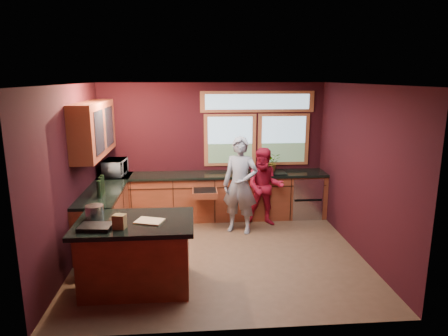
{
  "coord_description": "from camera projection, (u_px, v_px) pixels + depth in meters",
  "views": [
    {
      "loc": [
        -0.42,
        -5.99,
        2.81
      ],
      "look_at": [
        0.1,
        0.4,
        1.34
      ],
      "focal_mm": 32.0,
      "sensor_mm": 36.0,
      "label": 1
    }
  ],
  "objects": [
    {
      "name": "floor",
      "position": [
        220.0,
        254.0,
        6.48
      ],
      "size": [
        4.5,
        4.5,
        0.0
      ],
      "primitive_type": "plane",
      "color": "brown",
      "rests_on": "ground"
    },
    {
      "name": "left_counter",
      "position": [
        107.0,
        212.0,
        7.05
      ],
      "size": [
        0.64,
        2.3,
        0.93
      ],
      "color": "#5B2A15",
      "rests_on": "floor"
    },
    {
      "name": "room_shell",
      "position": [
        181.0,
        142.0,
        6.35
      ],
      "size": [
        4.52,
        4.02,
        2.71
      ],
      "color": "black",
      "rests_on": "ground"
    },
    {
      "name": "paper_towel",
      "position": [
        245.0,
        166.0,
        7.94
      ],
      "size": [
        0.12,
        0.12,
        0.28
      ],
      "primitive_type": "cylinder",
      "color": "white",
      "rests_on": "back_counter"
    },
    {
      "name": "stock_pot",
      "position": [
        95.0,
        212.0,
        5.36
      ],
      "size": [
        0.24,
        0.24,
        0.18
      ],
      "primitive_type": "cylinder",
      "color": "#B1B2B6",
      "rests_on": "island"
    },
    {
      "name": "island",
      "position": [
        136.0,
        254.0,
        5.38
      ],
      "size": [
        1.55,
        1.05,
        0.95
      ],
      "color": "#5B2A15",
      "rests_on": "floor"
    },
    {
      "name": "black_tray",
      "position": [
        96.0,
        227.0,
        5.0
      ],
      "size": [
        0.43,
        0.32,
        0.05
      ],
      "primitive_type": "cube",
      "rotation": [
        0.0,
        0.0,
        -0.1
      ],
      "color": "black",
      "rests_on": "island"
    },
    {
      "name": "potted_plant",
      "position": [
        272.0,
        162.0,
        8.02
      ],
      "size": [
        0.35,
        0.3,
        0.39
      ],
      "primitive_type": "imported",
      "color": "#999999",
      "rests_on": "back_counter"
    },
    {
      "name": "microwave",
      "position": [
        115.0,
        168.0,
        7.74
      ],
      "size": [
        0.42,
        0.59,
        0.31
      ],
      "primitive_type": "imported",
      "rotation": [
        0.0,
        0.0,
        1.5
      ],
      "color": "#999999",
      "rests_on": "left_counter"
    },
    {
      "name": "person_red",
      "position": [
        265.0,
        187.0,
        7.6
      ],
      "size": [
        0.83,
        0.69,
        1.51
      ],
      "primitive_type": "imported",
      "rotation": [
        0.0,
        0.0,
        -0.18
      ],
      "color": "#A61329",
      "rests_on": "floor"
    },
    {
      "name": "paper_bag",
      "position": [
        120.0,
        221.0,
        5.01
      ],
      "size": [
        0.17,
        0.15,
        0.18
      ],
      "primitive_type": "cube",
      "rotation": [
        0.0,
        0.0,
        -0.24
      ],
      "color": "brown",
      "rests_on": "island"
    },
    {
      "name": "person_grey",
      "position": [
        240.0,
        185.0,
        7.23
      ],
      "size": [
        0.76,
        0.64,
        1.78
      ],
      "primitive_type": "imported",
      "rotation": [
        0.0,
        0.0,
        -0.4
      ],
      "color": "slate",
      "rests_on": "floor"
    },
    {
      "name": "back_counter",
      "position": [
        224.0,
        196.0,
        8.04
      ],
      "size": [
        4.5,
        0.64,
        0.93
      ],
      "color": "#5B2A15",
      "rests_on": "floor"
    },
    {
      "name": "cutting_board",
      "position": [
        150.0,
        221.0,
        5.24
      ],
      "size": [
        0.41,
        0.35,
        0.02
      ],
      "primitive_type": "cube",
      "rotation": [
        0.0,
        0.0,
        -0.32
      ],
      "color": "tan",
      "rests_on": "island"
    }
  ]
}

